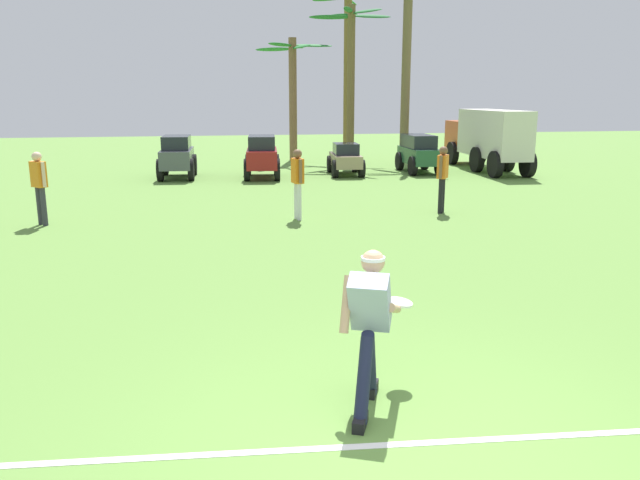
{
  "coord_description": "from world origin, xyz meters",
  "views": [
    {
      "loc": [
        -1.46,
        -4.06,
        2.71
      ],
      "look_at": [
        -0.05,
        3.58,
        0.9
      ],
      "focal_mm": 35.0,
      "sensor_mm": 36.0,
      "label": 1
    }
  ],
  "objects_px": {
    "teammate_midfield": "(443,173)",
    "palm_tree_far_right": "(406,58)",
    "parked_car_slot_d": "(419,152)",
    "palm_tree_far_left": "(293,88)",
    "parked_car_slot_b": "(262,156)",
    "box_truck": "(487,136)",
    "parked_car_slot_c": "(345,159)",
    "frisbee_thrower": "(370,321)",
    "teammate_deep": "(39,181)",
    "palm_tree_left_of_centre": "(351,70)",
    "parked_car_slot_a": "(177,156)",
    "frisbee_in_flight": "(400,302)",
    "teammate_near_sideline": "(298,178)",
    "palm_tree_right_of_centre": "(347,61)"
  },
  "relations": [
    {
      "from": "teammate_midfield",
      "to": "palm_tree_far_right",
      "type": "height_order",
      "value": "palm_tree_far_right"
    },
    {
      "from": "parked_car_slot_d",
      "to": "palm_tree_far_left",
      "type": "xyz_separation_m",
      "value": [
        -3.82,
        5.03,
        2.27
      ]
    },
    {
      "from": "parked_car_slot_b",
      "to": "box_truck",
      "type": "bearing_deg",
      "value": 5.08
    },
    {
      "from": "parked_car_slot_c",
      "to": "box_truck",
      "type": "height_order",
      "value": "box_truck"
    },
    {
      "from": "frisbee_thrower",
      "to": "teammate_deep",
      "type": "height_order",
      "value": "teammate_deep"
    },
    {
      "from": "teammate_deep",
      "to": "palm_tree_far_left",
      "type": "relative_size",
      "value": 0.31
    },
    {
      "from": "palm_tree_left_of_centre",
      "to": "parked_car_slot_a",
      "type": "bearing_deg",
      "value": -155.27
    },
    {
      "from": "frisbee_in_flight",
      "to": "box_truck",
      "type": "xyz_separation_m",
      "value": [
        8.47,
        16.19,
        0.48
      ]
    },
    {
      "from": "parked_car_slot_b",
      "to": "box_truck",
      "type": "xyz_separation_m",
      "value": [
        8.37,
        0.75,
        0.49
      ]
    },
    {
      "from": "box_truck",
      "to": "palm_tree_far_left",
      "type": "distance_m",
      "value": 8.27
    },
    {
      "from": "teammate_midfield",
      "to": "parked_car_slot_a",
      "type": "distance_m",
      "value": 9.96
    },
    {
      "from": "teammate_near_sideline",
      "to": "parked_car_slot_d",
      "type": "relative_size",
      "value": 0.64
    },
    {
      "from": "frisbee_thrower",
      "to": "palm_tree_far_right",
      "type": "height_order",
      "value": "palm_tree_far_right"
    },
    {
      "from": "box_truck",
      "to": "palm_tree_far_right",
      "type": "distance_m",
      "value": 4.87
    },
    {
      "from": "parked_car_slot_d",
      "to": "box_truck",
      "type": "height_order",
      "value": "box_truck"
    },
    {
      "from": "palm_tree_left_of_centre",
      "to": "frisbee_in_flight",
      "type": "bearing_deg",
      "value": -101.77
    },
    {
      "from": "parked_car_slot_d",
      "to": "palm_tree_left_of_centre",
      "type": "xyz_separation_m",
      "value": [
        -1.81,
        3.05,
        2.96
      ]
    },
    {
      "from": "teammate_deep",
      "to": "palm_tree_far_right",
      "type": "distance_m",
      "value": 16.3
    },
    {
      "from": "palm_tree_far_right",
      "to": "parked_car_slot_d",
      "type": "bearing_deg",
      "value": -99.31
    },
    {
      "from": "box_truck",
      "to": "palm_tree_left_of_centre",
      "type": "relative_size",
      "value": 0.98
    },
    {
      "from": "frisbee_in_flight",
      "to": "palm_tree_right_of_centre",
      "type": "xyz_separation_m",
      "value": [
        4.37,
        21.43,
        3.39
      ]
    },
    {
      "from": "parked_car_slot_d",
      "to": "palm_tree_far_right",
      "type": "distance_m",
      "value": 4.95
    },
    {
      "from": "palm_tree_left_of_centre",
      "to": "palm_tree_far_right",
      "type": "relative_size",
      "value": 0.84
    },
    {
      "from": "teammate_deep",
      "to": "palm_tree_far_left",
      "type": "height_order",
      "value": "palm_tree_far_left"
    },
    {
      "from": "frisbee_thrower",
      "to": "teammate_near_sideline",
      "type": "relative_size",
      "value": 0.89
    },
    {
      "from": "frisbee_thrower",
      "to": "parked_car_slot_a",
      "type": "height_order",
      "value": "parked_car_slot_a"
    },
    {
      "from": "frisbee_thrower",
      "to": "palm_tree_far_right",
      "type": "relative_size",
      "value": 0.19
    },
    {
      "from": "palm_tree_far_right",
      "to": "frisbee_thrower",
      "type": "bearing_deg",
      "value": -108.79
    },
    {
      "from": "frisbee_thrower",
      "to": "palm_tree_right_of_centre",
      "type": "bearing_deg",
      "value": 77.61
    },
    {
      "from": "frisbee_thrower",
      "to": "teammate_deep",
      "type": "xyz_separation_m",
      "value": [
        -4.8,
        8.96,
        0.15
      ]
    },
    {
      "from": "frisbee_in_flight",
      "to": "parked_car_slot_b",
      "type": "bearing_deg",
      "value": 89.64
    },
    {
      "from": "teammate_midfield",
      "to": "palm_tree_right_of_centre",
      "type": "distance_m",
      "value": 13.59
    },
    {
      "from": "palm_tree_far_left",
      "to": "parked_car_slot_c",
      "type": "bearing_deg",
      "value": -78.58
    },
    {
      "from": "parked_car_slot_b",
      "to": "parked_car_slot_d",
      "type": "bearing_deg",
      "value": 4.98
    },
    {
      "from": "teammate_near_sideline",
      "to": "palm_tree_right_of_centre",
      "type": "xyz_separation_m",
      "value": [
        4.17,
        13.38,
        3.21
      ]
    },
    {
      "from": "frisbee_in_flight",
      "to": "parked_car_slot_c",
      "type": "height_order",
      "value": "parked_car_slot_c"
    },
    {
      "from": "teammate_near_sideline",
      "to": "teammate_deep",
      "type": "height_order",
      "value": "same"
    },
    {
      "from": "parked_car_slot_b",
      "to": "palm_tree_left_of_centre",
      "type": "distance_m",
      "value": 6.01
    },
    {
      "from": "parked_car_slot_b",
      "to": "parked_car_slot_d",
      "type": "height_order",
      "value": "parked_car_slot_b"
    },
    {
      "from": "parked_car_slot_a",
      "to": "box_truck",
      "type": "xyz_separation_m",
      "value": [
        11.17,
        0.26,
        0.49
      ]
    },
    {
      "from": "frisbee_in_flight",
      "to": "parked_car_slot_c",
      "type": "distance_m",
      "value": 15.98
    },
    {
      "from": "parked_car_slot_c",
      "to": "palm_tree_right_of_centre",
      "type": "relative_size",
      "value": 0.32
    },
    {
      "from": "parked_car_slot_d",
      "to": "parked_car_slot_c",
      "type": "bearing_deg",
      "value": -174.91
    },
    {
      "from": "parked_car_slot_b",
      "to": "parked_car_slot_d",
      "type": "xyz_separation_m",
      "value": [
        5.67,
        0.49,
        -0.02
      ]
    },
    {
      "from": "parked_car_slot_b",
      "to": "palm_tree_far_left",
      "type": "bearing_deg",
      "value": 71.44
    },
    {
      "from": "parked_car_slot_c",
      "to": "teammate_midfield",
      "type": "bearing_deg",
      "value": -85.18
    },
    {
      "from": "parked_car_slot_b",
      "to": "palm_tree_far_left",
      "type": "relative_size",
      "value": 0.49
    },
    {
      "from": "teammate_near_sideline",
      "to": "palm_tree_left_of_centre",
      "type": "bearing_deg",
      "value": 71.04
    },
    {
      "from": "teammate_midfield",
      "to": "parked_car_slot_c",
      "type": "bearing_deg",
      "value": 94.82
    },
    {
      "from": "teammate_midfield",
      "to": "parked_car_slot_c",
      "type": "relative_size",
      "value": 0.69
    }
  ]
}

